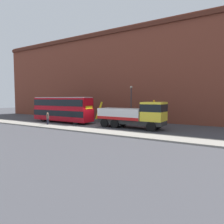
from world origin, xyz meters
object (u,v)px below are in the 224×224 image
double_decker_bus (62,108)px  street_lamp (131,101)px  recovery_tow_truck (134,115)px  pedestrian_onlooker (48,119)px

double_decker_bus → street_lamp: street_lamp is taller
recovery_tow_truck → double_decker_bus: size_ratio=0.92×
recovery_tow_truck → pedestrian_onlooker: recovery_tow_truck is taller
street_lamp → pedestrian_onlooker: bearing=-132.4°
pedestrian_onlooker → street_lamp: 13.03m
recovery_tow_truck → double_decker_bus: (-12.59, 0.01, 0.47)m
recovery_tow_truck → double_decker_bus: double_decker_bus is taller
recovery_tow_truck → pedestrian_onlooker: (-11.66, -3.82, -0.77)m
double_decker_bus → pedestrian_onlooker: 4.13m
recovery_tow_truck → street_lamp: 6.61m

